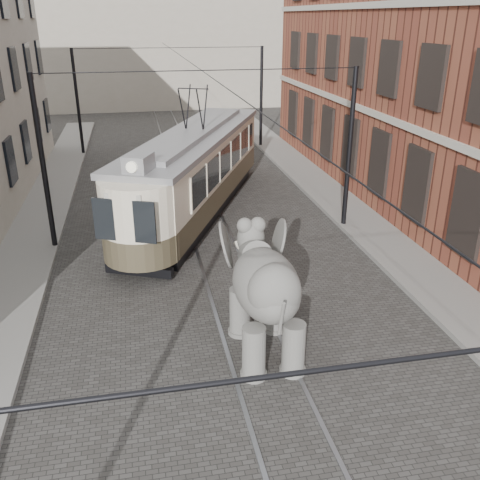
{
  "coord_description": "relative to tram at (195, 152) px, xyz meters",
  "views": [
    {
      "loc": [
        -2.54,
        -12.06,
        7.58
      ],
      "look_at": [
        0.0,
        0.62,
        2.1
      ],
      "focal_mm": 39.52,
      "sensor_mm": 36.0,
      "label": 1
    }
  ],
  "objects": [
    {
      "name": "ground",
      "position": [
        0.19,
        -8.85,
        -2.54
      ],
      "size": [
        120.0,
        120.0,
        0.0
      ],
      "primitive_type": "plane",
      "color": "#3A3836"
    },
    {
      "name": "tram_rails",
      "position": [
        0.19,
        -8.85,
        -2.53
      ],
      "size": [
        1.54,
        80.0,
        0.02
      ],
      "primitive_type": null,
      "color": "slate",
      "rests_on": "ground"
    },
    {
      "name": "sidewalk_right",
      "position": [
        6.19,
        -8.85,
        -2.46
      ],
      "size": [
        2.0,
        60.0,
        0.15
      ],
      "primitive_type": "cube",
      "color": "slate",
      "rests_on": "ground"
    },
    {
      "name": "brick_building",
      "position": [
        11.19,
        0.15,
        3.46
      ],
      "size": [
        8.0,
        26.0,
        12.0
      ],
      "primitive_type": "cube",
      "color": "brown",
      "rests_on": "ground"
    },
    {
      "name": "distant_block",
      "position": [
        0.19,
        31.15,
        4.46
      ],
      "size": [
        28.0,
        10.0,
        14.0
      ],
      "primitive_type": "cube",
      "color": "gray",
      "rests_on": "ground"
    },
    {
      "name": "catenary",
      "position": [
        -0.01,
        -3.85,
        0.46
      ],
      "size": [
        11.0,
        30.2,
        6.0
      ],
      "primitive_type": null,
      "color": "black",
      "rests_on": "ground"
    },
    {
      "name": "tram",
      "position": [
        0.0,
        0.0,
        0.0
      ],
      "size": [
        7.6,
        12.77,
        5.08
      ],
      "primitive_type": null,
      "rotation": [
        0.0,
        0.0,
        -0.42
      ],
      "color": "beige",
      "rests_on": "ground"
    },
    {
      "name": "elephant",
      "position": [
        0.38,
        -10.37,
        -1.11
      ],
      "size": [
        2.69,
        4.74,
        2.87
      ],
      "primitive_type": null,
      "rotation": [
        0.0,
        0.0,
        -0.02
      ],
      "color": "#5E5C57",
      "rests_on": "ground"
    }
  ]
}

